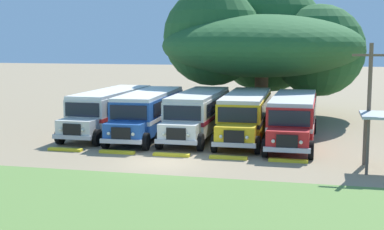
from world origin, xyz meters
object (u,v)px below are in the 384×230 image
parked_bus_slot_0 (110,109)px  parked_bus_slot_3 (246,113)px  parked_bus_slot_4 (293,116)px  broad_shade_tree (264,42)px  utility_pole (369,100)px  parked_bus_slot_2 (198,112)px  parked_bus_slot_1 (148,111)px

parked_bus_slot_0 → parked_bus_slot_3: 9.22m
parked_bus_slot_0 → parked_bus_slot_4: same height
broad_shade_tree → utility_pole: bearing=-67.8°
parked_bus_slot_2 → utility_pole: 11.96m
parked_bus_slot_0 → parked_bus_slot_4: bearing=86.9°
broad_shade_tree → parked_bus_slot_2: bearing=-105.3°
parked_bus_slot_0 → parked_bus_slot_4: size_ratio=1.00×
parked_bus_slot_1 → parked_bus_slot_2: (3.21, 0.52, 0.00)m
parked_bus_slot_0 → broad_shade_tree: (9.13, 11.04, 4.45)m
parked_bus_slot_0 → parked_bus_slot_1: bearing=79.6°
parked_bus_slot_1 → parked_bus_slot_4: (9.36, -0.30, 0.00)m
parked_bus_slot_4 → broad_shade_tree: broad_shade_tree is taller
parked_bus_slot_2 → utility_pole: utility_pole is taller
parked_bus_slot_0 → parked_bus_slot_4: 12.27m
parked_bus_slot_1 → utility_pole: size_ratio=1.80×
parked_bus_slot_2 → parked_bus_slot_3: (3.12, -0.10, 0.00)m
parked_bus_slot_4 → utility_pole: size_ratio=1.79×
parked_bus_slot_0 → parked_bus_slot_3: (9.22, -0.16, 0.00)m
parked_bus_slot_0 → parked_bus_slot_1: 2.94m
parked_bus_slot_1 → utility_pole: 14.56m
parked_bus_slot_1 → parked_bus_slot_3: (6.33, 0.42, 0.00)m
parked_bus_slot_2 → parked_bus_slot_4: (6.14, -0.82, 0.00)m
parked_bus_slot_1 → parked_bus_slot_4: size_ratio=1.00×
parked_bus_slot_1 → parked_bus_slot_3: 6.35m
parked_bus_slot_2 → utility_pole: (10.08, -6.20, 1.68)m
parked_bus_slot_4 → parked_bus_slot_0: bearing=-94.1°
parked_bus_slot_0 → utility_pole: (16.18, -6.27, 1.68)m
parked_bus_slot_0 → parked_bus_slot_2: same height
parked_bus_slot_4 → utility_pole: utility_pole is taller
parked_bus_slot_1 → parked_bus_slot_3: same height
parked_bus_slot_0 → parked_bus_slot_2: 6.09m
parked_bus_slot_2 → parked_bus_slot_4: size_ratio=1.00×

